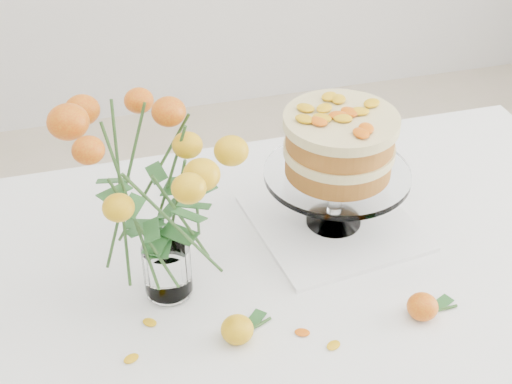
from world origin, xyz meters
TOP-DOWN VIEW (x-y plane):
  - table at (0.00, 0.00)m, footprint 1.43×0.93m
  - napkin at (0.13, 0.12)m, footprint 0.33×0.33m
  - cake_stand at (0.13, 0.12)m, footprint 0.28×0.28m
  - rose_vase at (-0.21, 0.01)m, footprint 0.34×0.34m
  - loose_rose_near at (-0.13, -0.12)m, footprint 0.09×0.06m
  - loose_rose_far at (0.19, -0.16)m, footprint 0.10×0.05m
  - stray_petal_a at (-0.12, -0.10)m, footprint 0.03×0.02m
  - stray_petal_b at (-0.02, -0.14)m, footprint 0.03×0.02m
  - stray_petal_c at (0.02, -0.18)m, footprint 0.03×0.02m
  - stray_petal_d at (-0.26, -0.05)m, footprint 0.03×0.02m
  - stray_petal_e at (-0.30, -0.12)m, footprint 0.03×0.02m

SIDE VIEW (x-z plane):
  - table at x=0.00m, z-range 0.30..1.05m
  - stray_petal_a at x=-0.12m, z-range 0.76..0.76m
  - stray_petal_b at x=-0.02m, z-range 0.76..0.76m
  - stray_petal_c at x=0.02m, z-range 0.76..0.76m
  - stray_petal_d at x=-0.26m, z-range 0.76..0.76m
  - stray_petal_e at x=-0.30m, z-range 0.76..0.76m
  - napkin at x=0.13m, z-range 0.76..0.77m
  - loose_rose_far at x=0.19m, z-range 0.76..0.80m
  - loose_rose_near at x=-0.13m, z-range 0.76..0.80m
  - cake_stand at x=0.13m, z-range 0.81..1.06m
  - rose_vase at x=-0.21m, z-range 0.79..1.21m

